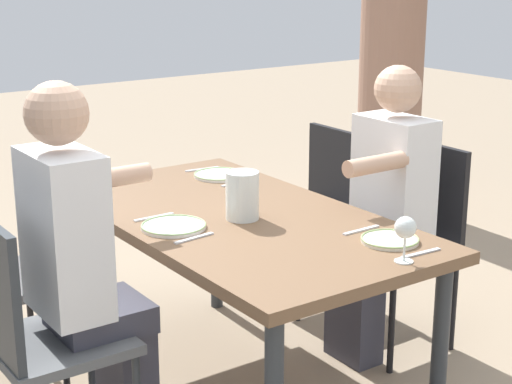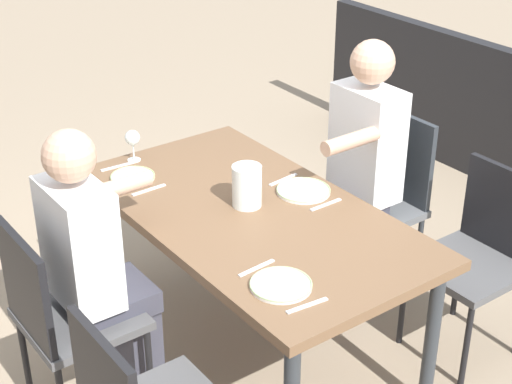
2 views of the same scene
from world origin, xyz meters
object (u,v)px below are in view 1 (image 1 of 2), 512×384
at_px(diner_woman_green, 382,205).
at_px(water_pitcher, 242,198).
at_px(dining_table, 238,232).
at_px(wine_glass_2, 405,229).
at_px(plate_2, 390,240).
at_px(plate_1, 173,226).
at_px(plate_0, 219,175).
at_px(chair_mid_south, 34,328).
at_px(chair_mid_north, 409,230).
at_px(diner_man_white, 83,263).
at_px(chair_west_north, 318,203).

bearing_deg(diner_woman_green, water_pitcher, -92.67).
bearing_deg(dining_table, water_pitcher, -13.02).
xyz_separation_m(dining_table, wine_glass_2, (0.74, 0.16, 0.19)).
bearing_deg(wine_glass_2, plate_2, 149.52).
bearing_deg(diner_woman_green, plate_1, -95.09).
bearing_deg(plate_0, plate_1, -45.72).
height_order(chair_mid_south, plate_0, chair_mid_south).
relative_size(plate_1, water_pitcher, 1.31).
height_order(chair_mid_south, plate_1, chair_mid_south).
xyz_separation_m(dining_table, plate_1, (-0.00, -0.29, 0.08)).
xyz_separation_m(chair_mid_south, water_pitcher, (-0.03, 0.86, 0.30)).
distance_m(diner_woman_green, plate_0, 0.76).
xyz_separation_m(chair_mid_north, chair_mid_south, (0.00, -1.74, -0.01)).
bearing_deg(plate_0, diner_man_white, -56.99).
bearing_deg(water_pitcher, chair_west_north, 124.92).
height_order(chair_mid_south, diner_woman_green, diner_woman_green).
bearing_deg(plate_1, diner_woman_green, 84.91).
bearing_deg(dining_table, chair_west_north, 122.96).
xyz_separation_m(plate_2, wine_glass_2, (0.17, -0.10, 0.11)).
relative_size(diner_man_white, plate_0, 5.81).
bearing_deg(diner_man_white, plate_1, 101.62).
bearing_deg(wine_glass_2, plate_0, 175.93).
distance_m(diner_man_white, wine_glass_2, 1.09).
xyz_separation_m(plate_1, wine_glass_2, (0.75, 0.45, 0.11)).
relative_size(dining_table, wine_glass_2, 10.54).
bearing_deg(plate_2, diner_woman_green, 138.79).
distance_m(plate_1, plate_2, 0.80).
height_order(diner_woman_green, wine_glass_2, diner_woman_green).
relative_size(diner_woman_green, water_pitcher, 6.90).
distance_m(chair_mid_north, wine_glass_2, 1.02).
xyz_separation_m(plate_0, plate_1, (0.53, -0.54, -0.00)).
height_order(plate_1, plate_2, same).
xyz_separation_m(dining_table, chair_mid_north, (0.08, 0.87, -0.14)).
height_order(diner_woman_green, diner_man_white, diner_man_white).
bearing_deg(plate_0, chair_mid_south, -61.50).
relative_size(chair_west_north, wine_glass_2, 5.58).
bearing_deg(chair_mid_south, diner_woman_green, 89.89).
xyz_separation_m(chair_west_north, plate_0, (0.03, -0.61, 0.25)).
bearing_deg(chair_mid_north, water_pitcher, -91.94).
distance_m(chair_west_north, plate_2, 1.31).
xyz_separation_m(chair_west_north, chair_mid_north, (0.64, 0.00, 0.03)).
bearing_deg(plate_0, plate_2, 0.49).
height_order(plate_2, wine_glass_2, wine_glass_2).
height_order(chair_mid_south, plate_2, chair_mid_south).
distance_m(plate_0, water_pitcher, 0.64).
xyz_separation_m(diner_woman_green, plate_1, (-0.09, -0.98, 0.07)).
height_order(dining_table, wine_glass_2, wine_glass_2).
bearing_deg(diner_man_white, dining_table, 96.55).
distance_m(wine_glass_2, water_pitcher, 0.72).
xyz_separation_m(chair_west_north, chair_mid_south, (0.64, -1.74, 0.03)).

